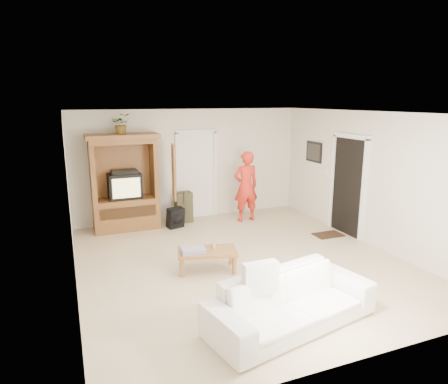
{
  "coord_description": "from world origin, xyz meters",
  "views": [
    {
      "loc": [
        -2.74,
        -6.05,
        2.82
      ],
      "look_at": [
        -0.09,
        0.6,
        1.15
      ],
      "focal_mm": 32.0,
      "sensor_mm": 36.0,
      "label": 1
    }
  ],
  "objects_px": {
    "armoire": "(126,189)",
    "sofa": "(292,301)",
    "man": "(246,186)",
    "coffee_table": "(207,253)"
  },
  "relations": [
    {
      "from": "armoire",
      "to": "sofa",
      "type": "xyz_separation_m",
      "value": [
        1.33,
        -4.76,
        -0.58
      ]
    },
    {
      "from": "armoire",
      "to": "sofa",
      "type": "bearing_deg",
      "value": -74.39
    },
    {
      "from": "armoire",
      "to": "coffee_table",
      "type": "distance_m",
      "value": 3.0
    },
    {
      "from": "man",
      "to": "coffee_table",
      "type": "relative_size",
      "value": 1.54
    },
    {
      "from": "armoire",
      "to": "man",
      "type": "height_order",
      "value": "armoire"
    },
    {
      "from": "man",
      "to": "sofa",
      "type": "bearing_deg",
      "value": 73.26
    },
    {
      "from": "man",
      "to": "armoire",
      "type": "bearing_deg",
      "value": -8.55
    },
    {
      "from": "sofa",
      "to": "coffee_table",
      "type": "height_order",
      "value": "sofa"
    },
    {
      "from": "sofa",
      "to": "coffee_table",
      "type": "xyz_separation_m",
      "value": [
        -0.44,
        1.96,
        -0.01
      ]
    },
    {
      "from": "man",
      "to": "coffee_table",
      "type": "bearing_deg",
      "value": 53.45
    }
  ]
}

